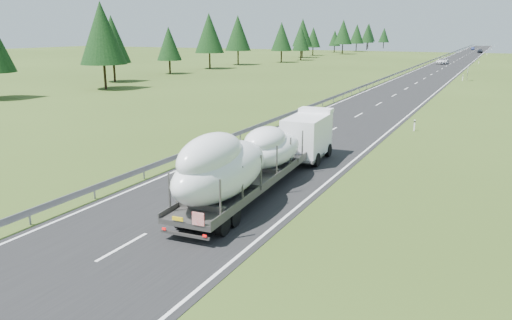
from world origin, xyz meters
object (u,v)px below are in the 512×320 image
at_px(highway_sign, 468,70).
at_px(boat_truck, 257,155).
at_px(distant_car_dark, 480,51).
at_px(distant_car_blue, 473,49).
at_px(distant_van, 442,61).

distance_m(highway_sign, boat_truck, 71.47).
relative_size(distant_car_dark, distant_car_blue, 1.18).
xyz_separation_m(boat_truck, distant_car_blue, (-2.82, 221.68, -1.46)).
relative_size(boat_truck, distant_car_dark, 3.90).
height_order(boat_truck, distant_car_dark, boat_truck).
bearing_deg(boat_truck, distant_van, 91.81).
xyz_separation_m(boat_truck, distant_car_dark, (1.60, 191.30, -1.32)).
xyz_separation_m(highway_sign, distant_car_dark, (-3.87, 120.05, -1.03)).
xyz_separation_m(highway_sign, distant_van, (-9.14, 44.86, -1.03)).
height_order(distant_van, distant_car_blue, distant_van).
xyz_separation_m(distant_van, distant_car_blue, (0.85, 105.57, -0.14)).
relative_size(distant_van, distant_car_blue, 1.44).
height_order(highway_sign, distant_car_blue, highway_sign).
xyz_separation_m(highway_sign, boat_truck, (-5.47, -71.26, 0.29)).
bearing_deg(distant_van, distant_car_dark, 86.13).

